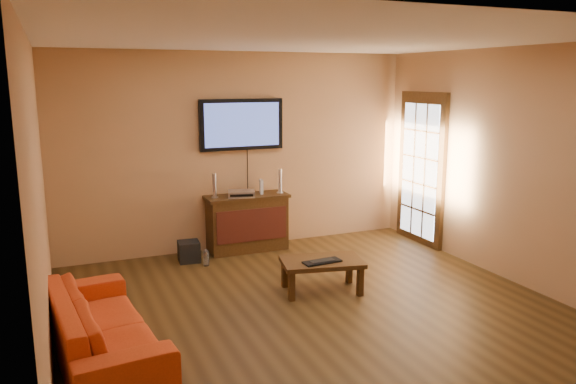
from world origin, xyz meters
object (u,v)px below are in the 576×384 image
sofa (102,315)px  av_receiver (241,194)px  subwoofer (189,251)px  keyboard (322,261)px  speaker_left (215,187)px  game_console (261,187)px  coffee_table (322,264)px  bottle (206,258)px  media_console (247,223)px  television (242,125)px  speaker_right (280,182)px

sofa → av_receiver: (2.03, 2.35, 0.44)m
subwoofer → keyboard: bearing=-52.8°
sofa → speaker_left: bearing=-41.0°
av_receiver → game_console: game_console is taller
sofa → coffee_table: bearing=-81.8°
speaker_left → bottle: (-0.26, -0.44, -0.83)m
bottle → keyboard: (0.93, -1.44, 0.28)m
coffee_table → keyboard: (-0.04, -0.09, 0.07)m
game_console → speaker_left: bearing=-166.0°
game_console → coffee_table: bearing=-77.0°
sofa → bottle: (1.41, 1.97, -0.27)m
media_console → coffee_table: (0.26, -1.79, -0.08)m
media_console → game_console: size_ratio=5.81×
television → game_console: size_ratio=5.99×
subwoofer → speaker_left: bearing=28.2°
av_receiver → subwoofer: (-0.77, -0.12, -0.68)m
game_console → bottle: (-0.93, -0.47, -0.77)m
sofa → keyboard: 2.40m
speaker_right → game_console: size_ratio=1.72×
av_receiver → game_console: bearing=32.0°
game_console → bottle: bearing=-141.6°
media_console → television: size_ratio=0.97×
sofa → subwoofer: bearing=-35.6°
bottle → av_receiver: bearing=31.9°
television → av_receiver: (-0.09, -0.23, -0.91)m
coffee_table → game_console: (-0.04, 1.82, 0.56)m
subwoofer → bottle: subwoofer is taller
sofa → speaker_right: size_ratio=5.74×
television → speaker_right: 0.95m
subwoofer → coffee_table: bearing=-50.4°
television → coffee_table: bearing=-82.4°
speaker_left → speaker_right: bearing=-2.4°
speaker_left → av_receiver: 0.38m
media_console → keyboard: media_console is taller
media_console → speaker_right: speaker_right is taller
speaker_left → subwoofer: size_ratio=1.24×
sofa → speaker_right: 3.56m
sofa → speaker_left: size_ratio=5.82×
media_console → television: television is taller
game_console → subwoofer: bearing=-157.4°
media_console → speaker_right: (0.48, -0.03, 0.54)m
bottle → speaker_right: bearing=18.7°
speaker_left → game_console: 0.67m
coffee_table → speaker_right: (0.21, 1.76, 0.62)m
coffee_table → speaker_right: bearing=83.1°
sofa → av_receiver: size_ratio=5.40×
media_console → sofa: media_console is taller
av_receiver → game_console: (0.32, 0.09, 0.06)m
coffee_table → keyboard: bearing=-115.0°
speaker_left → subwoofer: 0.92m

